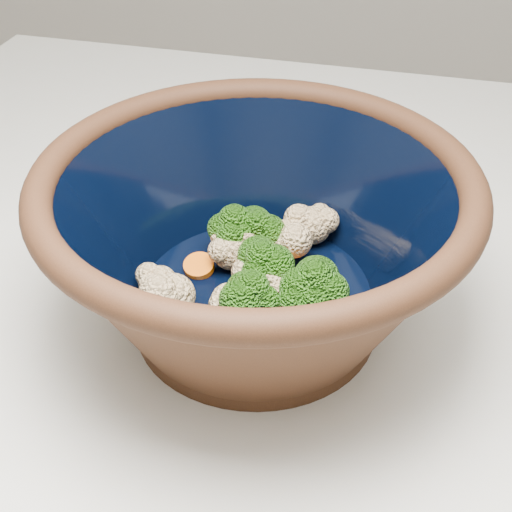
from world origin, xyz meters
name	(u,v)px	position (x,y,z in m)	size (l,w,h in m)	color
mixing_bowl	(256,241)	(-0.08, 0.06, 0.98)	(0.37, 0.37, 0.14)	black
vegetable_pile	(260,265)	(-0.08, 0.06, 0.96)	(0.16, 0.15, 0.06)	#608442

